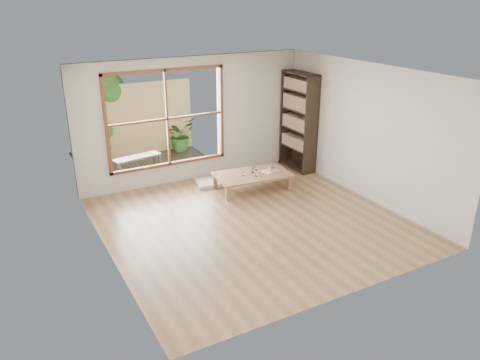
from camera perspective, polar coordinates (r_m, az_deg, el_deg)
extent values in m
plane|color=#A07C50|center=(8.32, 1.46, -5.05)|extent=(5.00, 5.00, 0.00)
cube|color=#A77351|center=(9.57, 1.50, 0.64)|extent=(1.59, 1.00, 0.05)
cube|color=#A77351|center=(9.09, -1.51, -1.68)|extent=(0.08, 0.08, 0.28)
cube|color=#A77351|center=(9.69, -3.05, -0.16)|extent=(0.08, 0.08, 0.28)
cube|color=#A77351|center=(9.63, 6.06, -0.40)|extent=(0.08, 0.08, 0.28)
cube|color=#A77351|center=(10.21, 4.16, 0.97)|extent=(0.08, 0.08, 0.28)
cube|color=beige|center=(9.92, -3.82, -0.29)|extent=(0.62, 0.62, 0.08)
cube|color=black|center=(10.63, 7.16, 7.06)|extent=(0.35, 0.98, 2.18)
cylinder|color=silver|center=(9.41, 2.01, 0.86)|extent=(0.07, 0.07, 0.14)
cylinder|color=silver|center=(9.69, 1.79, 1.36)|extent=(0.07, 0.07, 0.09)
cylinder|color=silver|center=(9.61, 1.62, 1.18)|extent=(0.07, 0.07, 0.09)
cylinder|color=silver|center=(9.44, 0.41, 0.74)|extent=(0.06, 0.06, 0.07)
cube|color=white|center=(9.70, 3.68, 1.11)|extent=(0.36, 0.30, 0.02)
sphere|color=#2C6729|center=(9.76, 3.93, 1.53)|extent=(0.08, 0.08, 0.08)
cube|color=gold|center=(9.64, 3.65, 1.13)|extent=(0.07, 0.06, 0.03)
cube|color=beige|center=(9.68, 3.19, 1.21)|extent=(0.08, 0.07, 0.02)
cylinder|color=silver|center=(9.66, 4.05, 1.11)|extent=(0.17, 0.06, 0.01)
cube|color=#373128|center=(11.11, -10.54, 1.61)|extent=(2.80, 2.00, 0.05)
cube|color=black|center=(10.74, -12.45, 2.71)|extent=(1.12, 0.50, 0.04)
cube|color=black|center=(10.50, -14.49, 1.08)|extent=(0.07, 0.07, 0.30)
cube|color=black|center=(10.70, -15.04, 1.42)|extent=(0.07, 0.07, 0.30)
cube|color=black|center=(10.91, -9.77, 2.27)|extent=(0.07, 0.07, 0.30)
cube|color=black|center=(11.11, -10.38, 2.57)|extent=(0.07, 0.07, 0.30)
cube|color=tan|center=(11.77, -12.43, 7.19)|extent=(2.80, 0.06, 1.80)
imported|color=#366826|center=(12.02, -7.34, 5.53)|extent=(0.94, 0.89, 0.82)
imported|color=#366826|center=(11.36, -16.23, 4.21)|extent=(0.58, 0.49, 0.95)
cylinder|color=#4C3D2D|center=(11.91, -16.05, 6.52)|extent=(0.14, 0.14, 1.60)
sphere|color=#366826|center=(11.75, -15.91, 10.61)|extent=(0.84, 0.84, 0.84)
sphere|color=#366826|center=(11.81, -17.19, 9.53)|extent=(0.70, 0.70, 0.70)
sphere|color=#366826|center=(11.59, -16.36, 11.68)|extent=(0.64, 0.64, 0.64)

